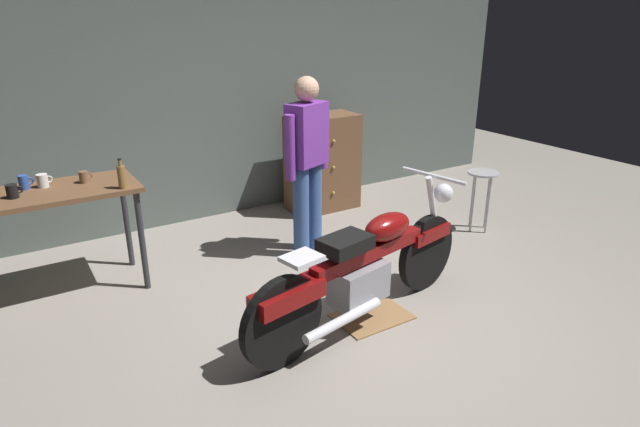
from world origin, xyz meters
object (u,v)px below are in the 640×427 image
at_px(motorcycle, 366,267).
at_px(wooden_dresser, 323,163).
at_px(shop_stool, 482,185).
at_px(mug_brown_stoneware, 84,177).
at_px(mug_white_ceramic, 43,181).
at_px(person_standing, 307,159).
at_px(mug_black_matte, 12,191).
at_px(bottle, 122,176).
at_px(mug_blue_enamel, 24,182).

distance_m(motorcycle, wooden_dresser, 2.50).
bearing_deg(shop_stool, mug_brown_stoneware, 166.27).
distance_m(motorcycle, mug_white_ceramic, 2.61).
height_order(motorcycle, mug_brown_stoneware, motorcycle).
height_order(motorcycle, person_standing, person_standing).
relative_size(wooden_dresser, mug_black_matte, 9.48).
xyz_separation_m(motorcycle, mug_white_ceramic, (-1.86, 1.75, 0.50)).
bearing_deg(bottle, mug_brown_stoneware, 125.77).
distance_m(shop_stool, mug_white_ceramic, 4.10).
height_order(person_standing, mug_white_ceramic, person_standing).
height_order(wooden_dresser, mug_white_ceramic, wooden_dresser).
distance_m(person_standing, bottle, 1.62).
bearing_deg(mug_black_matte, mug_white_ceramic, 36.75).
bearing_deg(mug_black_matte, mug_brown_stoneware, 13.17).
xyz_separation_m(person_standing, bottle, (-1.62, 0.10, 0.07)).
relative_size(mug_black_matte, bottle, 0.48).
distance_m(mug_blue_enamel, bottle, 0.76).
bearing_deg(shop_stool, motorcycle, -158.95).
distance_m(motorcycle, mug_brown_stoneware, 2.37).
xyz_separation_m(mug_brown_stoneware, bottle, (0.23, -0.32, 0.05)).
bearing_deg(bottle, mug_blue_enamel, 149.49).
bearing_deg(mug_black_matte, bottle, -14.64).
height_order(motorcycle, mug_black_matte, mug_black_matte).
height_order(motorcycle, mug_white_ceramic, mug_white_ceramic).
height_order(motorcycle, bottle, bottle).
bearing_deg(wooden_dresser, mug_white_ceramic, -170.10).
bearing_deg(shop_stool, person_standing, 165.26).
xyz_separation_m(mug_white_ceramic, mug_blue_enamel, (-0.13, 0.02, 0.00)).
relative_size(wooden_dresser, bottle, 4.56).
height_order(shop_stool, mug_brown_stoneware, mug_brown_stoneware).
distance_m(shop_stool, wooden_dresser, 1.79).
xyz_separation_m(mug_black_matte, mug_brown_stoneware, (0.52, 0.12, -0.01)).
bearing_deg(mug_blue_enamel, mug_white_ceramic, -10.38).
height_order(person_standing, bottle, person_standing).
height_order(person_standing, mug_black_matte, person_standing).
bearing_deg(bottle, wooden_dresser, 19.96).
xyz_separation_m(motorcycle, mug_brown_stoneware, (-1.57, 1.71, 0.50)).
bearing_deg(motorcycle, wooden_dresser, 53.64).
relative_size(motorcycle, wooden_dresser, 1.96).
relative_size(person_standing, mug_blue_enamel, 15.05).
height_order(mug_blue_enamel, mug_brown_stoneware, mug_blue_enamel).
distance_m(person_standing, mug_brown_stoneware, 1.89).
relative_size(mug_black_matte, mug_blue_enamel, 1.05).
distance_m(wooden_dresser, mug_brown_stoneware, 2.71).
bearing_deg(mug_white_ceramic, mug_brown_stoneware, -8.63).
height_order(mug_black_matte, mug_brown_stoneware, mug_black_matte).
height_order(wooden_dresser, bottle, bottle).
relative_size(wooden_dresser, mug_white_ceramic, 9.31).
distance_m(person_standing, mug_white_ceramic, 2.19).
distance_m(wooden_dresser, mug_white_ceramic, 2.99).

